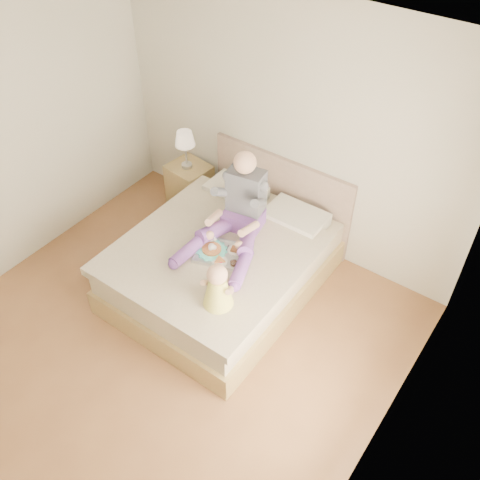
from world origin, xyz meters
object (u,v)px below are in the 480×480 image
Objects in this scene: nightstand at (190,186)px; adult at (237,213)px; baby at (218,288)px; bed at (227,259)px; tray at (221,251)px.

adult is (1.18, -0.65, 0.59)m from nightstand.
nightstand is 1.27× the size of baby.
tray is (0.09, -0.20, 0.32)m from bed.
nightstand is 1.61m from tray.
adult reaches higher than bed.
adult reaches higher than nightstand.
tray is (1.23, -0.98, 0.36)m from nightstand.
bed is at bearing -118.94° from adult.
bed is 0.94m from baby.
tray is 1.27× the size of baby.
baby is at bearing -73.94° from adult.
baby is (1.57, -1.46, 0.51)m from nightstand.
bed is 1.97× the size of adult.
bed is at bearing 112.76° from baby.
tray is 0.62m from baby.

